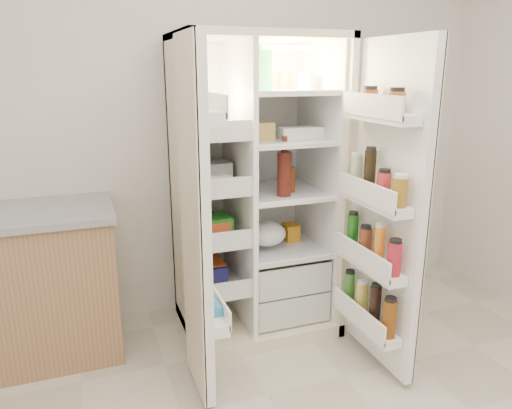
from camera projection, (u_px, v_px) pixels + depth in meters
name	position (u px, v px, depth m)	size (l,w,h in m)	color
wall_back	(206.00, 110.00, 3.11)	(4.00, 0.02, 2.70)	silver
refrigerator	(255.00, 212.00, 3.03)	(0.92, 0.70, 1.80)	beige
freezer_door	(196.00, 226.00, 2.28)	(0.15, 0.40, 1.72)	white
fridge_door	(385.00, 214.00, 2.52)	(0.17, 0.58, 1.72)	white
kitchen_counter	(7.00, 287.00, 2.69)	(1.20, 0.64, 0.87)	#9B6C4D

